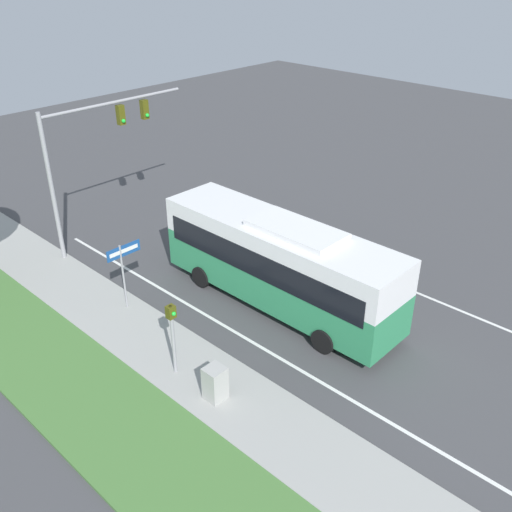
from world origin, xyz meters
TOP-DOWN VIEW (x-y plane):
  - ground_plane at (0.00, 0.00)m, footprint 80.00×80.00m
  - sidewalk at (-6.20, 0.00)m, footprint 2.80×80.00m
  - grass_verge at (-9.40, 0.00)m, footprint 3.60×80.00m
  - lane_divider_near at (-3.60, 0.00)m, footprint 0.14×30.00m
  - lane_divider_far at (3.60, 0.00)m, footprint 0.14×30.00m
  - bus at (-1.01, 3.81)m, footprint 2.77×10.48m
  - signal_gantry at (-2.81, 13.48)m, footprint 7.44×0.41m
  - pedestrian_signal at (-6.67, 3.46)m, footprint 0.28×0.34m
  - street_sign at (-5.38, 7.96)m, footprint 1.50×0.08m
  - utility_cabinet at (-6.60, 1.56)m, footprint 0.63×0.61m

SIDE VIEW (x-z plane):
  - ground_plane at x=0.00m, z-range 0.00..0.00m
  - lane_divider_near at x=-3.60m, z-range 0.00..0.01m
  - lane_divider_far at x=3.60m, z-range 0.00..0.01m
  - grass_verge at x=-9.40m, z-range 0.00..0.10m
  - sidewalk at x=-6.20m, z-range 0.00..0.12m
  - utility_cabinet at x=-6.60m, z-range 0.12..1.30m
  - pedestrian_signal at x=-6.67m, z-range 0.52..3.31m
  - bus at x=-1.01m, z-range 0.18..3.92m
  - street_sign at x=-5.38m, z-range 0.63..3.51m
  - signal_gantry at x=-2.81m, z-range 1.52..8.38m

